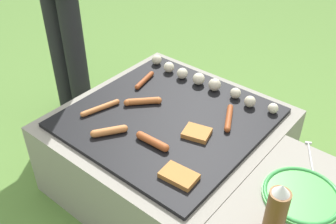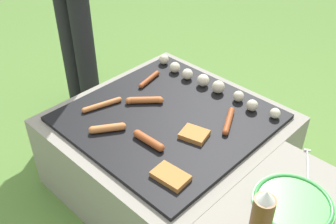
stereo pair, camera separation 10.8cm
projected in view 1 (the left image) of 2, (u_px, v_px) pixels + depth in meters
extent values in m
plane|color=#567F38|center=(168.00, 180.00, 1.90)|extent=(14.00, 14.00, 0.00)
cube|color=gray|center=(168.00, 151.00, 1.79)|extent=(0.87, 0.87, 0.37)
cube|color=black|center=(168.00, 117.00, 1.68)|extent=(0.77, 0.77, 0.02)
cylinder|color=black|center=(60.00, 51.00, 2.17)|extent=(0.11, 0.11, 0.76)
cylinder|color=black|center=(76.00, 58.00, 2.10)|extent=(0.11, 0.11, 0.76)
cylinder|color=#A34C23|center=(152.00, 141.00, 1.51)|extent=(0.13, 0.04, 0.03)
sphere|color=#A34C23|center=(140.00, 135.00, 1.54)|extent=(0.03, 0.03, 0.03)
sphere|color=#A34C23|center=(165.00, 148.00, 1.48)|extent=(0.03, 0.03, 0.03)
cylinder|color=#93421E|center=(145.00, 80.00, 1.88)|extent=(0.05, 0.14, 0.02)
sphere|color=#93421E|center=(152.00, 74.00, 1.93)|extent=(0.02, 0.02, 0.02)
sphere|color=#93421E|center=(137.00, 87.00, 1.83)|extent=(0.02, 0.02, 0.02)
cylinder|color=#93421E|center=(229.00, 118.00, 1.64)|extent=(0.10, 0.15, 0.03)
sphere|color=#93421E|center=(230.00, 107.00, 1.70)|extent=(0.03, 0.03, 0.03)
sphere|color=#93421E|center=(227.00, 129.00, 1.58)|extent=(0.03, 0.03, 0.03)
cylinder|color=#B7602D|center=(143.00, 102.00, 1.73)|extent=(0.12, 0.12, 0.03)
sphere|color=#B7602D|center=(159.00, 101.00, 1.74)|extent=(0.03, 0.03, 0.03)
sphere|color=#B7602D|center=(127.00, 103.00, 1.72)|extent=(0.03, 0.03, 0.03)
cylinder|color=#C6753D|center=(100.00, 108.00, 1.70)|extent=(0.07, 0.16, 0.02)
sphere|color=#C6753D|center=(83.00, 114.00, 1.66)|extent=(0.02, 0.02, 0.02)
sphere|color=#C6753D|center=(117.00, 102.00, 1.74)|extent=(0.02, 0.02, 0.02)
cylinder|color=#C6753D|center=(109.00, 131.00, 1.56)|extent=(0.09, 0.12, 0.03)
sphere|color=#C6753D|center=(124.00, 128.00, 1.58)|extent=(0.03, 0.03, 0.03)
sphere|color=#C6753D|center=(94.00, 134.00, 1.55)|extent=(0.03, 0.03, 0.03)
cube|color=#B27033|center=(197.00, 133.00, 1.56)|extent=(0.12, 0.11, 0.02)
cube|color=#B27033|center=(179.00, 176.00, 1.37)|extent=(0.13, 0.09, 0.02)
sphere|color=beige|center=(157.00, 60.00, 2.02)|extent=(0.05, 0.05, 0.05)
sphere|color=beige|center=(169.00, 67.00, 1.96)|extent=(0.05, 0.05, 0.05)
sphere|color=beige|center=(182.00, 73.00, 1.91)|extent=(0.05, 0.05, 0.05)
sphere|color=beige|center=(199.00, 79.00, 1.86)|extent=(0.06, 0.06, 0.06)
sphere|color=beige|center=(215.00, 85.00, 1.82)|extent=(0.06, 0.06, 0.06)
sphere|color=beige|center=(235.00, 93.00, 1.77)|extent=(0.05, 0.05, 0.05)
sphere|color=beige|center=(250.00, 101.00, 1.71)|extent=(0.05, 0.05, 0.05)
sphere|color=beige|center=(273.00, 108.00, 1.68)|extent=(0.04, 0.04, 0.04)
cylinder|color=#4CB24C|center=(302.00, 196.00, 1.30)|extent=(0.26, 0.26, 0.01)
torus|color=#338C3F|center=(302.00, 195.00, 1.30)|extent=(0.26, 0.26, 0.01)
cylinder|color=brown|center=(276.00, 212.00, 1.15)|extent=(0.06, 0.06, 0.16)
cone|color=white|center=(282.00, 189.00, 1.10)|extent=(0.05, 0.05, 0.03)
cylinder|color=silver|center=(311.00, 161.00, 1.44)|extent=(0.11, 0.19, 0.01)
cube|color=silver|center=(308.00, 143.00, 1.52)|extent=(0.02, 0.02, 0.01)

